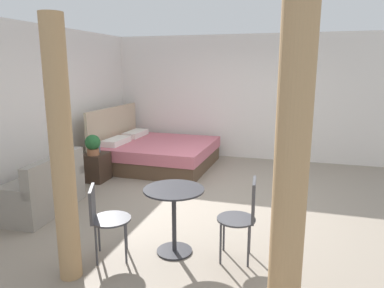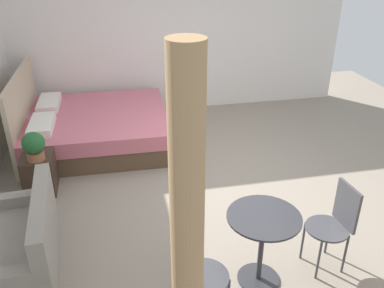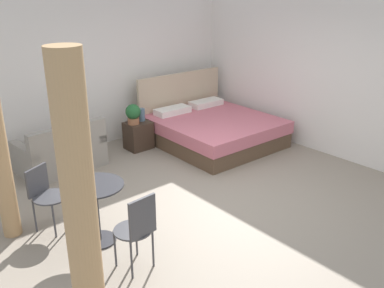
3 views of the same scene
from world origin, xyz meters
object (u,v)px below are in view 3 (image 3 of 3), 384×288
couch (61,153)px  cafe_chair_near_couch (138,226)px  vase (142,115)px  bed (212,129)px  potted_plant (133,114)px  balcony_table (96,202)px  cafe_chair_near_window (45,192)px  nightstand (138,135)px

couch → cafe_chair_near_couch: size_ratio=1.50×
couch → vase: (1.61, -0.01, 0.35)m
cafe_chair_near_couch → bed: bearing=35.6°
potted_plant → cafe_chair_near_couch: bearing=-122.4°
couch → vase: couch is taller
balcony_table → vase: bearing=46.1°
cafe_chair_near_window → cafe_chair_near_couch: 1.52m
bed → vase: bed is taller
couch → vase: bearing=-0.2°
cafe_chair_near_couch → nightstand: bearing=56.4°
vase → cafe_chair_near_couch: 3.71m
cafe_chair_near_window → cafe_chair_near_couch: bearing=-74.9°
potted_plant → cafe_chair_near_window: potted_plant is taller
couch → potted_plant: (1.39, -0.06, 0.43)m
nightstand → balcony_table: bearing=-132.7°
couch → cafe_chair_near_couch: 3.10m
cafe_chair_near_window → vase: bearing=32.1°
vase → balcony_table: bearing=-133.9°
couch → nightstand: bearing=-1.8°
couch → potted_plant: bearing=-2.6°
vase → cafe_chair_near_couch: size_ratio=0.26×
vase → couch: bearing=179.8°
potted_plant → vase: (0.22, 0.06, -0.08)m
balcony_table → potted_plant: bearing=48.5°
potted_plant → cafe_chair_near_window: 2.76m
nightstand → vase: size_ratio=2.19×
vase → potted_plant: bearing=-165.5°
nightstand → cafe_chair_near_couch: 3.62m
couch → vase: size_ratio=5.85×
balcony_table → cafe_chair_near_couch: 0.78m
potted_plant → vase: size_ratio=1.58×
cafe_chair_near_window → potted_plant: bearing=33.5°
couch → balcony_table: size_ratio=1.81×
vase → nightstand: bearing=-161.4°
bed → vase: (-1.13, 0.71, 0.34)m
couch → vase: 1.65m
vase → bed: bearing=-32.2°
balcony_table → cafe_chair_near_couch: size_ratio=0.83×
couch → nightstand: couch is taller
potted_plant → cafe_chair_near_couch: size_ratio=0.40×
couch → nightstand: size_ratio=2.68×
bed → potted_plant: (-1.35, 0.66, 0.42)m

